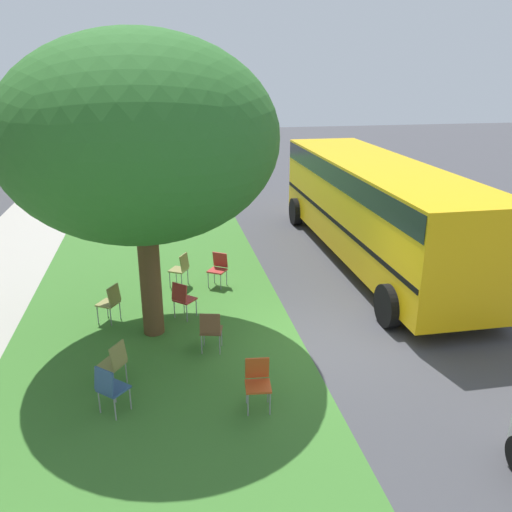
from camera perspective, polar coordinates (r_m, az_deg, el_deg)
ground at (r=11.06m, az=6.15°, el=-9.28°), size 80.00×80.00×0.00m
grass_verge at (r=10.68m, az=-10.86°, el=-10.68°), size 48.00×6.00×0.01m
street_tree at (r=10.33m, az=-12.55°, el=12.36°), size 5.31×5.31×6.07m
chair_0 at (r=8.85m, az=0.19°, el=-13.35°), size 0.46×0.46×0.88m
chair_1 at (r=12.01m, az=-15.59°, el=-4.71°), size 0.57×0.57×0.88m
chair_2 at (r=9.66m, az=-15.23°, el=-11.05°), size 0.57×0.58×0.88m
chair_3 at (r=11.84m, az=-8.00°, el=-4.49°), size 0.59×0.59×0.88m
chair_4 at (r=13.51m, az=-4.12°, el=-1.19°), size 0.58×0.57×0.88m
chair_5 at (r=9.01m, az=-15.66°, el=-13.55°), size 0.59×0.59×0.88m
chair_6 at (r=10.44m, az=-4.95°, el=-7.89°), size 0.50×0.50×0.88m
chair_7 at (r=13.59m, az=-8.20°, el=-1.23°), size 0.56×0.57×0.88m
school_bus at (r=15.32m, az=12.88°, el=5.77°), size 10.40×2.80×2.88m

